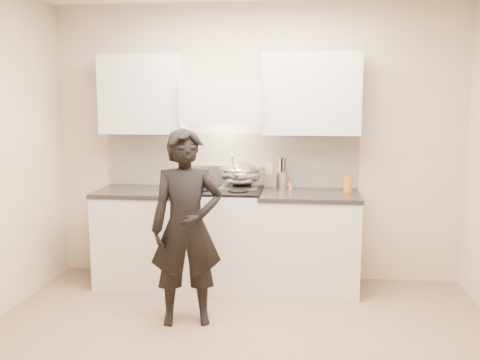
% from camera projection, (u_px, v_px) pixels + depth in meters
% --- Properties ---
extents(ground_plane, '(4.00, 4.00, 0.00)m').
position_uv_depth(ground_plane, '(234.00, 356.00, 3.75)').
color(ground_plane, '#8B705A').
extents(room_shell, '(4.04, 3.54, 2.70)m').
position_uv_depth(room_shell, '(232.00, 125.00, 3.88)').
color(room_shell, beige).
rests_on(room_shell, ground).
extents(stove, '(0.76, 0.65, 0.96)m').
position_uv_depth(stove, '(221.00, 237.00, 5.11)').
color(stove, silver).
rests_on(stove, ground).
extents(counter_right, '(0.92, 0.67, 0.92)m').
position_uv_depth(counter_right, '(309.00, 241.00, 5.02)').
color(counter_right, silver).
rests_on(counter_right, ground).
extents(counter_left, '(0.82, 0.67, 0.92)m').
position_uv_depth(counter_left, '(142.00, 236.00, 5.20)').
color(counter_left, silver).
rests_on(counter_left, ground).
extents(wok, '(0.41, 0.51, 0.33)m').
position_uv_depth(wok, '(241.00, 174.00, 5.13)').
color(wok, '#ACACAC').
rests_on(wok, stove).
extents(stock_pot, '(0.29, 0.22, 0.14)m').
position_uv_depth(stock_pot, '(197.00, 182.00, 4.92)').
color(stock_pot, '#ACACAC').
rests_on(stock_pot, stove).
extents(utensil_crock, '(0.11, 0.11, 0.30)m').
position_uv_depth(utensil_crock, '(282.00, 179.00, 5.21)').
color(utensil_crock, '#BABABA').
rests_on(utensil_crock, counter_right).
extents(spice_jar, '(0.04, 0.04, 0.09)m').
position_uv_depth(spice_jar, '(291.00, 185.00, 5.12)').
color(spice_jar, orange).
rests_on(spice_jar, counter_right).
extents(oil_glass, '(0.08, 0.08, 0.15)m').
position_uv_depth(oil_glass, '(348.00, 184.00, 4.98)').
color(oil_glass, '#BC681B').
rests_on(oil_glass, counter_right).
extents(person, '(0.64, 0.49, 1.56)m').
position_uv_depth(person, '(187.00, 228.00, 4.20)').
color(person, black).
rests_on(person, ground).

